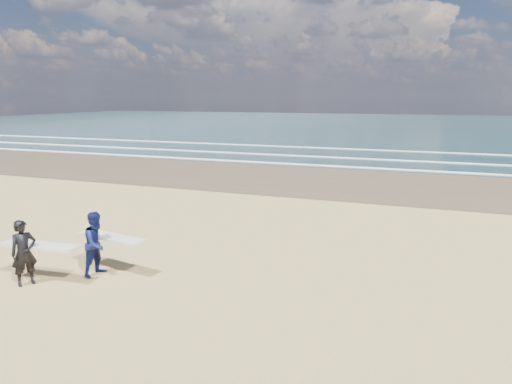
% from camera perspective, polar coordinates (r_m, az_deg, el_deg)
% --- Properties ---
extents(ocean, '(220.00, 100.00, 0.02)m').
position_cam_1_polar(ocean, '(82.20, 28.65, 7.04)').
color(ocean, '#193638').
rests_on(ocean, ground).
extents(surfer_near, '(2.24, 1.09, 1.77)m').
position_cam_1_polar(surfer_near, '(13.59, -26.80, -6.68)').
color(surfer_near, black).
rests_on(surfer_near, ground).
extents(surfer_far, '(2.26, 1.28, 1.82)m').
position_cam_1_polar(surfer_far, '(13.54, -19.12, -6.03)').
color(surfer_far, '#0C1345').
rests_on(surfer_far, ground).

